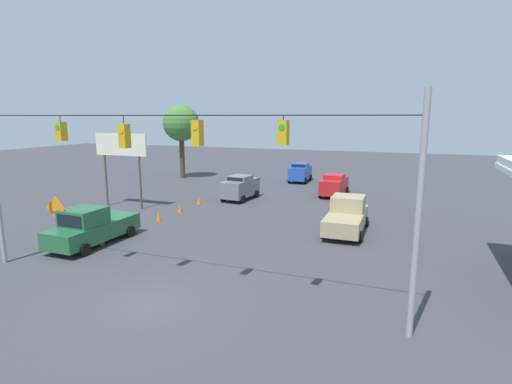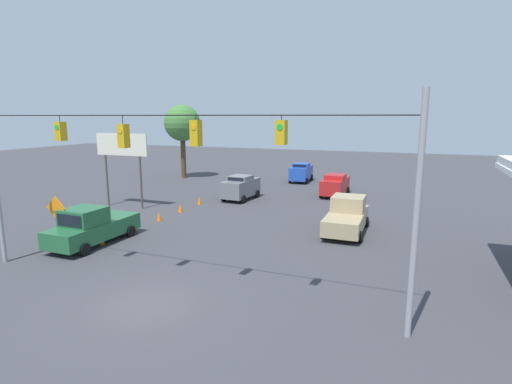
# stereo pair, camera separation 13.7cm
# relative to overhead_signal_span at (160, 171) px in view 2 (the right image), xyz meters

# --- Properties ---
(ground_plane) EXTENTS (140.00, 140.00, 0.00)m
(ground_plane) POSITION_rel_overhead_signal_span_xyz_m (0.01, 1.14, -4.87)
(ground_plane) COLOR #3D3D42
(overhead_signal_span) EXTENTS (18.38, 0.38, 7.73)m
(overhead_signal_span) POSITION_rel_overhead_signal_span_xyz_m (0.00, 0.00, 0.00)
(overhead_signal_span) COLOR #939399
(overhead_signal_span) RESTS_ON ground_plane
(pickup_truck_green_parked_shoulder) EXTENTS (2.29, 5.39, 2.12)m
(pickup_truck_green_parked_shoulder) POSITION_rel_overhead_signal_span_xyz_m (7.20, -3.69, -3.90)
(pickup_truck_green_parked_shoulder) COLOR #236038
(pickup_truck_green_parked_shoulder) RESTS_ON ground_plane
(sedan_grey_withflow_far) EXTENTS (2.30, 4.08, 2.03)m
(sedan_grey_withflow_far) POSITION_rel_overhead_signal_span_xyz_m (4.41, -17.65, -3.82)
(sedan_grey_withflow_far) COLOR slate
(sedan_grey_withflow_far) RESTS_ON ground_plane
(sedan_blue_withflow_deep) EXTENTS (2.08, 3.91, 2.00)m
(sedan_blue_withflow_deep) POSITION_rel_overhead_signal_span_xyz_m (2.07, -28.46, -3.84)
(sedan_blue_withflow_deep) COLOR #234CB2
(sedan_blue_withflow_deep) RESTS_ON ground_plane
(sedan_red_oncoming_deep) EXTENTS (2.10, 4.25, 1.91)m
(sedan_red_oncoming_deep) POSITION_rel_overhead_signal_span_xyz_m (-2.72, -22.01, -3.88)
(sedan_red_oncoming_deep) COLOR red
(sedan_red_oncoming_deep) RESTS_ON ground_plane
(pickup_truck_tan_oncoming_far) EXTENTS (2.31, 5.31, 2.12)m
(pickup_truck_tan_oncoming_far) POSITION_rel_overhead_signal_span_xyz_m (-5.41, -11.19, -3.90)
(pickup_truck_tan_oncoming_far) COLOR tan
(pickup_truck_tan_oncoming_far) RESTS_ON ground_plane
(traffic_cone_nearest) EXTENTS (0.33, 0.33, 0.65)m
(traffic_cone_nearest) POSITION_rel_overhead_signal_span_xyz_m (6.75, -3.85, -4.55)
(traffic_cone_nearest) COLOR orange
(traffic_cone_nearest) RESTS_ON ground_plane
(traffic_cone_second) EXTENTS (0.33, 0.33, 0.65)m
(traffic_cone_second) POSITION_rel_overhead_signal_span_xyz_m (6.88, -6.79, -4.55)
(traffic_cone_second) COLOR orange
(traffic_cone_second) RESTS_ON ground_plane
(traffic_cone_third) EXTENTS (0.33, 0.33, 0.65)m
(traffic_cone_third) POSITION_rel_overhead_signal_span_xyz_m (6.70, -9.21, -4.55)
(traffic_cone_third) COLOR orange
(traffic_cone_third) RESTS_ON ground_plane
(traffic_cone_fourth) EXTENTS (0.33, 0.33, 0.65)m
(traffic_cone_fourth) POSITION_rel_overhead_signal_span_xyz_m (6.70, -11.86, -4.55)
(traffic_cone_fourth) COLOR orange
(traffic_cone_fourth) RESTS_ON ground_plane
(traffic_cone_fifth) EXTENTS (0.33, 0.33, 0.65)m
(traffic_cone_fifth) POSITION_rel_overhead_signal_span_xyz_m (6.71, -14.72, -4.55)
(traffic_cone_fifth) COLOR orange
(traffic_cone_fifth) RESTS_ON ground_plane
(roadside_billboard) EXTENTS (4.57, 0.16, 5.65)m
(roadside_billboard) POSITION_rel_overhead_signal_span_xyz_m (11.63, -11.80, -0.58)
(roadside_billboard) COLOR #4C473D
(roadside_billboard) RESTS_ON ground_plane
(work_zone_sign) EXTENTS (1.27, 0.06, 2.84)m
(work_zone_sign) POSITION_rel_overhead_signal_span_xyz_m (8.31, -2.47, -2.89)
(work_zone_sign) COLOR slate
(work_zone_sign) RESTS_ON ground_plane
(tree_horizon_left) EXTENTS (4.02, 4.02, 8.17)m
(tree_horizon_left) POSITION_rel_overhead_signal_span_xyz_m (15.28, -26.37, 1.20)
(tree_horizon_left) COLOR #4C3823
(tree_horizon_left) RESTS_ON ground_plane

